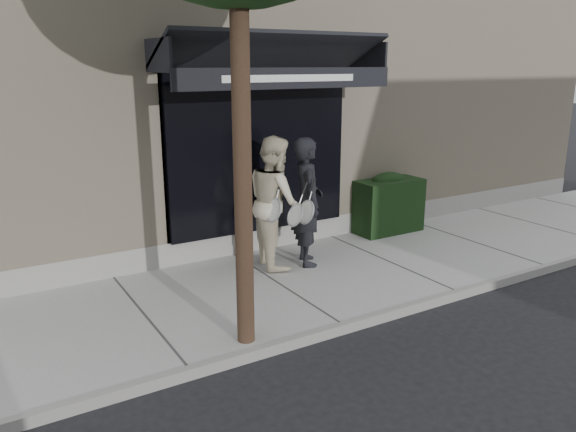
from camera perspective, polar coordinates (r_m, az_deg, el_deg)
ground at (r=9.37m, az=9.75°, el=-5.06°), size 80.00×80.00×0.00m
sidewalk at (r=9.35m, az=9.76°, el=-4.72°), size 20.00×3.00×0.12m
curb at (r=8.32m, az=16.78°, el=-7.64°), size 20.00×0.10×0.14m
building_facade at (r=12.94m, az=-4.53°, el=13.06°), size 14.30×8.04×5.64m
hedge at (r=10.77m, az=10.02°, el=1.27°), size 1.30×0.70×1.14m
pedestrian_front at (r=8.75m, az=1.97°, el=1.44°), size 0.88×0.95×2.02m
pedestrian_back at (r=8.69m, az=-1.29°, el=1.46°), size 0.97×1.14×2.05m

